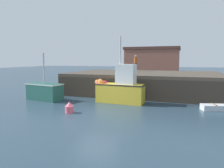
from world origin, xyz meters
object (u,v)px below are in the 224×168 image
Objects in this scene: fishing_boat_near_left at (45,91)px; dockworker at (136,63)px; fishing_boat_near_right at (120,88)px; mooring_buoy_foreground at (69,108)px; rowboat at (214,107)px.

dockworker is at bearing 55.64° from fishing_boat_near_left.
fishing_boat_near_right is 4.33m from mooring_buoy_foreground.
fishing_boat_near_right is 2.82× the size of dockworker.
fishing_boat_near_left is at bearing -124.36° from dockworker.
fishing_boat_near_right is at bearing 8.66° from fishing_boat_near_left.
fishing_boat_near_right is 2.89× the size of rowboat.
fishing_boat_near_right reaches higher than fishing_boat_near_left.
fishing_boat_near_left is at bearing -171.34° from fishing_boat_near_right.
rowboat is (12.06, 0.59, -0.52)m from fishing_boat_near_left.
rowboat is 10.23m from dockworker.
fishing_boat_near_right is at bearing 177.22° from rowboat.
fishing_boat_near_left reaches higher than rowboat.
mooring_buoy_foreground is (3.85, -2.86, -0.40)m from fishing_boat_near_left.
fishing_boat_near_left is 4.81m from mooring_buoy_foreground.
fishing_boat_near_left is at bearing 143.38° from mooring_buoy_foreground.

